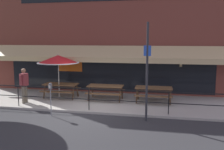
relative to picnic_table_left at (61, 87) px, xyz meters
The scene contains 11 objects.
ground_plane 3.12m from the picnic_table_left, 46.05° to the right, with size 120.00×120.00×0.00m, color #2D2D30.
patio_deck 2.22m from the picnic_table_left, ahead, with size 15.00×4.00×0.10m, color #ADA89E.
restaurant_building 4.60m from the picnic_table_left, 44.05° to the left, with size 15.00×1.60×8.57m.
patio_railing 2.83m from the picnic_table_left, 41.84° to the right, with size 13.84×0.04×0.97m.
picnic_table_left is the anchor object (origin of this frame).
picnic_table_centre 2.44m from the picnic_table_left, ahead, with size 1.80×1.42×0.76m.
picnic_table_right 4.87m from the picnic_table_left, ahead, with size 1.80×1.42×0.76m.
patio_umbrella_left 1.49m from the picnic_table_left, 90.00° to the right, with size 2.14×2.14×2.38m.
pedestrian_walking 1.93m from the picnic_table_left, 134.60° to the right, with size 0.27×0.62×1.71m.
parking_meter_near 2.88m from the picnic_table_left, 75.65° to the right, with size 0.15×0.16×1.42m.
street_sign_pole 5.52m from the picnic_table_left, 29.42° to the right, with size 0.28×0.09×3.86m.
Camera 1 is at (3.12, -10.05, 3.23)m, focal length 40.00 mm.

